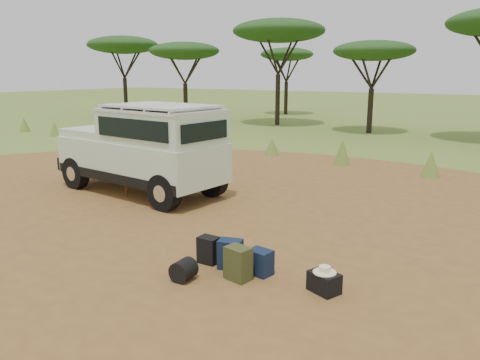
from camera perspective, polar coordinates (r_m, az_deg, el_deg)
The scene contains 13 objects.
ground at distance 9.28m, azimuth -7.32°, elevation -7.00°, with size 140.00×140.00×0.00m, color olive.
dirt_clearing at distance 9.28m, azimuth -7.32°, elevation -6.97°, with size 23.00×23.00×0.01m, color brown.
grass_fringe at distance 16.53m, azimuth 12.56°, elevation 3.07°, with size 36.60×1.60×0.90m.
acacia_treeline at distance 26.97m, azimuth 22.93°, elevation 15.63°, with size 46.70×13.20×6.26m.
safari_vehicle at distance 12.56m, azimuth -11.58°, elevation 3.51°, with size 5.05×2.39×2.37m.
walking_staff at distance 12.13m, azimuth -13.72°, elevation 1.36°, with size 0.04×0.04×1.60m, color maroon.
backpack_black at distance 7.98m, azimuth -3.84°, elevation -8.52°, with size 0.34×0.25×0.46m, color black.
backpack_navy at distance 7.75m, azimuth -1.20°, elevation -9.05°, with size 0.38×0.27×0.49m, color #13203B.
backpack_olive at distance 7.34m, azimuth -0.23°, elevation -10.15°, with size 0.38×0.28×0.53m, color #3A411E.
duffel_navy at distance 7.55m, azimuth 2.47°, elevation -10.00°, with size 0.37×0.28×0.41m, color #13203B.
hard_case at distance 7.11m, azimuth 10.22°, elevation -12.20°, with size 0.44×0.31×0.31m, color black.
stuff_sack at distance 7.41m, azimuth -6.89°, elevation -10.86°, with size 0.34×0.34×0.34m, color black.
safari_hat at distance 7.03m, azimuth 10.28°, elevation -10.78°, with size 0.34×0.34×0.10m.
Camera 1 is at (5.64, -6.66, 3.15)m, focal length 35.00 mm.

